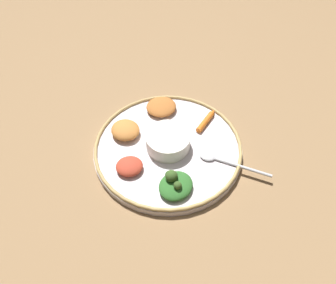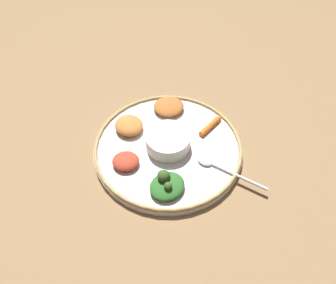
# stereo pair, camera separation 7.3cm
# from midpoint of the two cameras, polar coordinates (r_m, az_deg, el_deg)

# --- Properties ---
(ground_plane) EXTENTS (2.40, 2.40, 0.00)m
(ground_plane) POSITION_cam_midpoint_polar(r_m,az_deg,el_deg) (0.75, 2.77, -1.68)
(ground_plane) COLOR olive
(platter) EXTENTS (0.34, 0.34, 0.02)m
(platter) POSITION_cam_midpoint_polar(r_m,az_deg,el_deg) (0.75, 2.79, -1.30)
(platter) COLOR silver
(platter) RESTS_ON ground_plane
(platter_rim) EXTENTS (0.34, 0.34, 0.01)m
(platter_rim) POSITION_cam_midpoint_polar(r_m,az_deg,el_deg) (0.74, 2.82, -0.77)
(platter_rim) COLOR tan
(platter_rim) RESTS_ON platter
(center_bowl) EXTENTS (0.10, 0.10, 0.04)m
(center_bowl) POSITION_cam_midpoint_polar(r_m,az_deg,el_deg) (0.73, 2.87, 0.09)
(center_bowl) COLOR silver
(center_bowl) RESTS_ON platter
(spoon) EXTENTS (0.16, 0.02, 0.01)m
(spoon) POSITION_cam_midpoint_polar(r_m,az_deg,el_deg) (0.71, 12.10, -4.87)
(spoon) COLOR silver
(spoon) RESTS_ON platter
(greens_pile) EXTENTS (0.09, 0.09, 0.04)m
(greens_pile) POSITION_cam_midpoint_polar(r_m,az_deg,el_deg) (0.66, 2.90, -7.64)
(greens_pile) COLOR #2D6628
(greens_pile) RESTS_ON platter
(carrot_near_spoon) EXTENTS (0.03, 0.09, 0.01)m
(carrot_near_spoon) POSITION_cam_midpoint_polar(r_m,az_deg,el_deg) (0.79, 10.33, 2.85)
(carrot_near_spoon) COLOR orange
(carrot_near_spoon) RESTS_ON platter
(mound_squash) EXTENTS (0.09, 0.09, 0.03)m
(mound_squash) POSITION_cam_midpoint_polar(r_m,az_deg,el_deg) (0.77, -4.18, 2.90)
(mound_squash) COLOR #C67A38
(mound_squash) RESTS_ON platter
(mound_berbere_red) EXTENTS (0.08, 0.08, 0.02)m
(mound_berbere_red) POSITION_cam_midpoint_polar(r_m,az_deg,el_deg) (0.70, -4.57, -3.59)
(mound_berbere_red) COLOR #B73D28
(mound_berbere_red) RESTS_ON platter
(mound_chickpea) EXTENTS (0.10, 0.10, 0.02)m
(mound_chickpea) POSITION_cam_midpoint_polar(r_m,az_deg,el_deg) (0.82, 2.69, 6.19)
(mound_chickpea) COLOR #B2662D
(mound_chickpea) RESTS_ON platter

